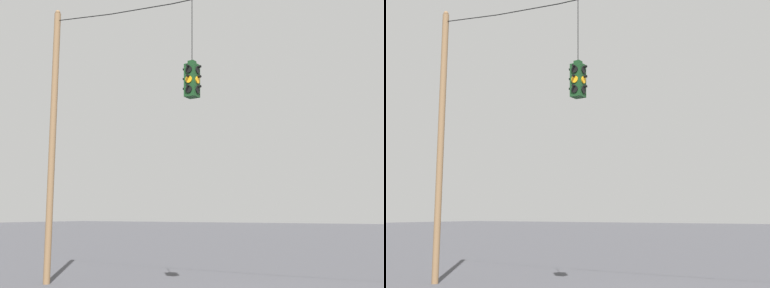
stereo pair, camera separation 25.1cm
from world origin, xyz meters
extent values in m
cylinder|color=brown|center=(-8.33, 0.09, 4.59)|extent=(0.22, 0.22, 9.17)
sphere|color=brown|center=(-8.33, 0.09, 9.22)|extent=(0.18, 0.18, 0.18)
cylinder|color=black|center=(-7.14, 0.09, 8.78)|extent=(2.38, 0.03, 0.31)
cylinder|color=black|center=(-4.76, 0.09, 8.54)|extent=(2.38, 0.03, 0.22)
cube|color=#143819|center=(-2.89, 0.09, 5.98)|extent=(0.34, 0.34, 0.96)
cube|color=#143819|center=(-2.89, 0.09, 6.51)|extent=(0.19, 0.19, 0.10)
cylinder|color=black|center=(-2.89, 0.09, 7.49)|extent=(0.02, 0.02, 1.85)
cylinder|color=black|center=(-2.89, -0.09, 6.27)|extent=(0.20, 0.03, 0.20)
cylinder|color=black|center=(-2.89, -0.14, 6.36)|extent=(0.07, 0.12, 0.07)
cylinder|color=orange|center=(-2.89, -0.09, 5.98)|extent=(0.20, 0.03, 0.20)
cylinder|color=black|center=(-2.89, -0.14, 6.07)|extent=(0.07, 0.12, 0.07)
cylinder|color=black|center=(-2.89, -0.09, 5.70)|extent=(0.20, 0.03, 0.20)
cylinder|color=black|center=(-2.89, -0.14, 5.79)|extent=(0.07, 0.12, 0.07)
cylinder|color=black|center=(-2.89, 0.28, 6.27)|extent=(0.20, 0.03, 0.20)
cylinder|color=black|center=(-2.89, 0.32, 6.36)|extent=(0.07, 0.12, 0.07)
cylinder|color=orange|center=(-2.89, 0.28, 5.98)|extent=(0.20, 0.03, 0.20)
cylinder|color=black|center=(-2.89, 0.32, 6.07)|extent=(0.07, 0.12, 0.07)
cylinder|color=black|center=(-2.89, 0.28, 5.70)|extent=(0.20, 0.03, 0.20)
cylinder|color=black|center=(-2.89, 0.32, 5.79)|extent=(0.07, 0.12, 0.07)
cylinder|color=black|center=(-3.07, 0.09, 6.27)|extent=(0.03, 0.20, 0.20)
cylinder|color=black|center=(-3.12, 0.09, 6.36)|extent=(0.12, 0.07, 0.07)
cylinder|color=orange|center=(-3.07, 0.09, 5.98)|extent=(0.03, 0.20, 0.20)
cylinder|color=black|center=(-3.12, 0.09, 6.07)|extent=(0.12, 0.07, 0.07)
cylinder|color=black|center=(-3.07, 0.09, 5.70)|extent=(0.03, 0.20, 0.20)
cylinder|color=black|center=(-3.12, 0.09, 5.79)|extent=(0.12, 0.07, 0.07)
cylinder|color=black|center=(-2.70, 0.09, 6.27)|extent=(0.03, 0.20, 0.20)
cylinder|color=black|center=(-2.66, 0.09, 6.36)|extent=(0.12, 0.07, 0.07)
cylinder|color=orange|center=(-2.70, 0.09, 5.98)|extent=(0.03, 0.20, 0.20)
cylinder|color=black|center=(-2.66, 0.09, 6.07)|extent=(0.12, 0.07, 0.07)
cylinder|color=black|center=(-2.70, 0.09, 5.70)|extent=(0.03, 0.20, 0.20)
cylinder|color=black|center=(-2.66, 0.09, 5.79)|extent=(0.12, 0.07, 0.07)
camera|label=1|loc=(3.79, -11.32, 2.25)|focal=45.00mm
camera|label=2|loc=(4.01, -11.19, 2.25)|focal=45.00mm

